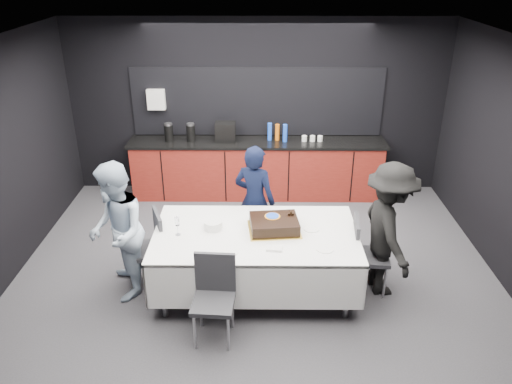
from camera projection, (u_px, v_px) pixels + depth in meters
ground at (256, 269)px, 6.36m from camera, size 6.00×6.00×0.00m
room_shell at (256, 131)px, 5.56m from camera, size 6.04×5.04×2.82m
kitchenette at (256, 164)px, 8.13m from camera, size 4.10×0.64×2.05m
party_table at (256, 243)px, 5.73m from camera, size 2.32×1.32×0.78m
cake_assembly at (274, 224)px, 5.69m from camera, size 0.62×0.53×0.18m
plate_stack at (213, 225)px, 5.72m from camera, size 0.21×0.21×0.10m
loose_plate_near at (229, 251)px, 5.30m from camera, size 0.20×0.20×0.01m
loose_plate_right_a at (311, 229)px, 5.74m from camera, size 0.19×0.19×0.01m
loose_plate_right_b at (325, 249)px, 5.35m from camera, size 0.19×0.19×0.01m
loose_plate_far at (256, 212)px, 6.11m from camera, size 0.21×0.21×0.01m
fork_pile at (274, 248)px, 5.33m from camera, size 0.18×0.12×0.03m
champagne_flute at (177, 222)px, 5.55m from camera, size 0.06×0.06×0.22m
chair_left at (150, 243)px, 5.92m from camera, size 0.54×0.54×0.92m
chair_right at (364, 250)px, 5.79m from camera, size 0.46×0.46×0.92m
chair_near at (214, 291)px, 5.08m from camera, size 0.45×0.45×0.92m
person_center at (255, 201)px, 6.44m from camera, size 0.65×0.55×1.51m
person_left at (117, 232)px, 5.60m from camera, size 0.82×0.94×1.64m
person_right at (388, 230)px, 5.66m from camera, size 0.73×1.11×1.61m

